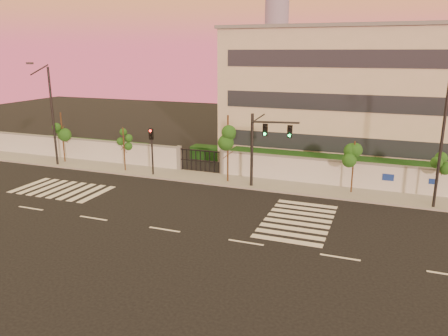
% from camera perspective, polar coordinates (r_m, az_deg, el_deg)
% --- Properties ---
extents(ground, '(120.00, 120.00, 0.00)m').
position_cam_1_polar(ground, '(25.96, -7.77, -7.98)').
color(ground, black).
rests_on(ground, ground).
extents(sidewalk, '(60.00, 3.00, 0.15)m').
position_cam_1_polar(sidewalk, '(34.94, 0.43, -1.61)').
color(sidewalk, gray).
rests_on(sidewalk, ground).
extents(perimeter_wall, '(60.00, 0.36, 2.20)m').
position_cam_1_polar(perimeter_wall, '(36.00, 1.42, 0.53)').
color(perimeter_wall, silver).
rests_on(perimeter_wall, ground).
extents(hedge_row, '(41.00, 4.25, 1.80)m').
position_cam_1_polar(hedge_row, '(38.27, 4.28, 0.98)').
color(hedge_row, '#163510').
rests_on(hedge_row, ground).
extents(institutional_building, '(24.40, 12.40, 12.25)m').
position_cam_1_polar(institutional_building, '(43.13, 17.43, 9.14)').
color(institutional_building, beige).
rests_on(institutional_building, ground).
extents(road_markings, '(57.00, 7.62, 0.02)m').
position_cam_1_polar(road_markings, '(29.73, -7.01, -4.89)').
color(road_markings, silver).
rests_on(road_markings, ground).
extents(street_tree_b, '(1.49, 1.18, 4.71)m').
position_cam_1_polar(street_tree_b, '(42.56, -20.41, 5.15)').
color(street_tree_b, '#382314').
rests_on(street_tree_b, ground).
extents(street_tree_c, '(1.33, 1.06, 3.87)m').
position_cam_1_polar(street_tree_c, '(37.93, -12.95, 3.66)').
color(street_tree_c, '#382314').
rests_on(street_tree_c, ground).
extents(street_tree_d, '(1.60, 1.27, 5.38)m').
position_cam_1_polar(street_tree_d, '(33.58, 0.55, 4.52)').
color(street_tree_d, '#382314').
rests_on(street_tree_d, ground).
extents(street_tree_e, '(1.39, 1.11, 3.93)m').
position_cam_1_polar(street_tree_e, '(32.46, 16.64, 1.60)').
color(street_tree_e, '#382314').
rests_on(street_tree_e, ground).
extents(street_tree_f, '(1.42, 1.13, 4.22)m').
position_cam_1_polar(street_tree_f, '(32.24, 26.40, 0.94)').
color(street_tree_f, '#382314').
rests_on(street_tree_f, ground).
extents(traffic_signal_main, '(3.56, 0.83, 5.66)m').
position_cam_1_polar(traffic_signal_main, '(32.38, 4.88, 3.39)').
color(traffic_signal_main, black).
rests_on(traffic_signal_main, ground).
extents(traffic_signal_secondary, '(0.32, 0.32, 4.11)m').
position_cam_1_polar(traffic_signal_secondary, '(36.24, -9.41, 2.92)').
color(traffic_signal_secondary, black).
rests_on(traffic_signal_secondary, ground).
extents(streetlight_west, '(0.55, 2.21, 9.20)m').
position_cam_1_polar(streetlight_west, '(41.37, -21.70, 6.89)').
color(streetlight_west, black).
rests_on(streetlight_west, ground).
extents(streetlight_east, '(0.53, 2.12, 8.81)m').
position_cam_1_polar(streetlight_east, '(30.74, 26.64, 3.46)').
color(streetlight_east, black).
rests_on(streetlight_east, ground).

